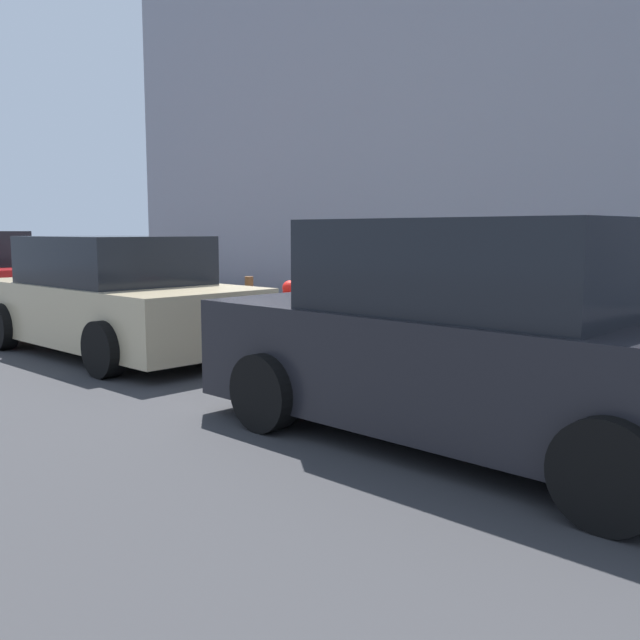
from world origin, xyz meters
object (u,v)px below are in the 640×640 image
object	(u,v)px
fire_hydrant	(290,307)
suitcase_red_1	(470,335)
suitcase_navy_5	(328,316)
suitcase_silver_0	(523,343)
bollard_post	(249,304)
suitcase_black_2	(429,328)
suitcase_maroon_4	(367,322)
parked_car_beige_1	(115,298)
parked_car_charcoal_0	(478,340)
suitcase_teal_3	(401,330)

from	to	relation	value
fire_hydrant	suitcase_red_1	bearing A→B (deg)	178.81
suitcase_navy_5	suitcase_silver_0	bearing A→B (deg)	-179.08
suitcase_navy_5	suitcase_red_1	bearing A→B (deg)	179.92
bollard_post	suitcase_black_2	bearing A→B (deg)	-178.57
suitcase_silver_0	suitcase_maroon_4	size ratio (longest dim) A/B	0.92
suitcase_silver_0	fire_hydrant	distance (m)	3.68
fire_hydrant	parked_car_beige_1	distance (m)	2.38
suitcase_maroon_4	parked_car_charcoal_0	bearing A→B (deg)	145.14
suitcase_silver_0	parked_car_charcoal_0	size ratio (longest dim) A/B	0.20
suitcase_silver_0	parked_car_beige_1	xyz separation A→B (m)	(4.85, 2.05, 0.27)
fire_hydrant	bollard_post	size ratio (longest dim) A/B	0.97
bollard_post	parked_car_beige_1	bearing A→B (deg)	76.99
suitcase_silver_0	suitcase_maroon_4	xyz separation A→B (m)	(2.25, -0.06, 0.01)
suitcase_silver_0	bollard_post	world-z (taller)	suitcase_silver_0
bollard_post	suitcase_maroon_4	bearing A→B (deg)	-174.92
suitcase_teal_3	suitcase_red_1	bearing A→B (deg)	173.76
suitcase_navy_5	fire_hydrant	xyz separation A→B (m)	(0.83, -0.06, 0.05)
suitcase_black_2	parked_car_beige_1	bearing A→B (deg)	28.64
suitcase_black_2	suitcase_red_1	bearing A→B (deg)	-179.36
suitcase_navy_5	fire_hydrant	distance (m)	0.84
suitcase_red_1	parked_car_charcoal_0	world-z (taller)	parked_car_charcoal_0
suitcase_black_2	fire_hydrant	world-z (taller)	suitcase_black_2
fire_hydrant	bollard_post	distance (m)	0.74
suitcase_maroon_4	suitcase_silver_0	bearing A→B (deg)	178.57
parked_car_beige_1	suitcase_silver_0	bearing A→B (deg)	-157.02
suitcase_teal_3	parked_car_charcoal_0	xyz separation A→B (m)	(-2.48, 2.12, 0.38)
fire_hydrant	suitcase_navy_5	bearing A→B (deg)	175.86
suitcase_navy_5	parked_car_beige_1	size ratio (longest dim) A/B	0.17
suitcase_navy_5	fire_hydrant	world-z (taller)	fire_hydrant
parked_car_beige_1	suitcase_red_1	bearing A→B (deg)	-154.57
suitcase_silver_0	suitcase_teal_3	bearing A→B (deg)	-2.30
suitcase_teal_3	parked_car_charcoal_0	distance (m)	3.28
suitcase_silver_0	suitcase_red_1	bearing A→B (deg)	4.45
suitcase_black_2	parked_car_beige_1	size ratio (longest dim) A/B	0.22
suitcase_teal_3	suitcase_black_2	bearing A→B (deg)	166.49
fire_hydrant	bollard_post	xyz separation A→B (m)	(0.73, 0.15, -0.00)
parked_car_beige_1	fire_hydrant	bearing A→B (deg)	-119.47
suitcase_red_1	parked_car_beige_1	xyz separation A→B (m)	(4.22, 2.01, 0.25)
suitcase_black_2	bollard_post	bearing A→B (deg)	1.43
suitcase_red_1	suitcase_maroon_4	size ratio (longest dim) A/B	0.99
suitcase_red_1	fire_hydrant	xyz separation A→B (m)	(3.05, -0.06, 0.07)
suitcase_silver_0	suitcase_black_2	bearing A→B (deg)	2.66
suitcase_black_2	suitcase_maroon_4	size ratio (longest dim) A/B	0.99
suitcase_maroon_4	fire_hydrant	distance (m)	1.43
bollard_post	parked_car_charcoal_0	xyz separation A→B (m)	(-5.18, 1.92, 0.25)
suitcase_maroon_4	parked_car_beige_1	xyz separation A→B (m)	(2.60, 2.11, 0.27)
suitcase_maroon_4	suitcase_navy_5	distance (m)	0.60
suitcase_navy_5	parked_car_beige_1	world-z (taller)	parked_car_beige_1
fire_hydrant	suitcase_black_2	bearing A→B (deg)	178.40
suitcase_navy_5	parked_car_charcoal_0	bearing A→B (deg)	150.99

